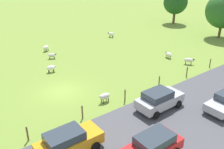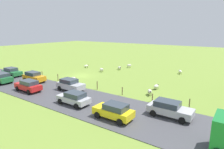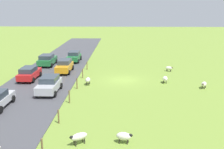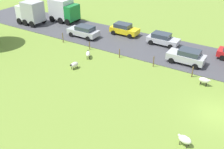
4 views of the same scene
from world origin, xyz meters
name	(u,v)px [view 2 (image 2 of 4)]	position (x,y,z in m)	size (l,w,h in m)	color
ground_plane	(81,76)	(0.00, 0.00, 0.00)	(160.00, 160.00, 0.00)	olive
road_strip	(37,88)	(9.57, 0.00, 0.03)	(8.00, 80.00, 0.06)	#47474C
sheep_0	(180,71)	(-12.15, 14.95, 0.54)	(1.07, 0.95, 0.82)	white
sheep_1	(119,68)	(-8.76, 2.98, 0.47)	(0.91, 1.13, 0.73)	silver
sheep_2	(74,79)	(3.97, 2.13, 0.57)	(0.55, 1.12, 0.84)	silver
sheep_3	(86,66)	(-6.29, -4.41, 0.47)	(1.06, 0.87, 0.70)	white
sheep_4	(102,69)	(-4.87, 1.12, 0.52)	(0.71, 1.12, 0.80)	white
sheep_5	(129,65)	(-11.97, 3.55, 0.53)	(0.96, 1.09, 0.81)	silver
sheep_6	(150,91)	(2.93, 15.26, 0.54)	(1.21, 1.05, 0.79)	silver
sheep_7	(156,86)	(0.03, 14.99, 0.48)	(1.13, 0.70, 0.75)	silver
fence_post_0	(42,74)	(4.97, -5.01, 0.57)	(0.12, 0.12, 1.14)	brown
fence_post_1	(58,77)	(4.97, -0.71, 0.59)	(0.12, 0.12, 1.18)	brown
fence_post_2	(76,81)	(4.97, 3.60, 0.59)	(0.12, 0.12, 1.18)	brown
fence_post_3	(97,85)	(4.97, 7.91, 0.62)	(0.12, 0.12, 1.25)	brown
fence_post_4	(122,91)	(4.97, 12.21, 0.56)	(0.12, 0.12, 1.11)	brown
fence_post_5	(152,98)	(4.97, 16.52, 0.52)	(0.12, 0.12, 1.04)	brown
fence_post_6	(189,104)	(4.97, 20.83, 0.65)	(0.12, 0.12, 1.29)	brown
car_0	(1,78)	(11.17, -7.29, 0.91)	(2.16, 4.45, 1.64)	#237238
car_1	(34,77)	(7.76, -3.35, 0.92)	(1.93, 4.19, 1.66)	orange
car_2	(70,84)	(7.58, 5.08, 0.91)	(2.04, 4.13, 1.65)	#B7B7BC
car_3	(74,98)	(11.08, 9.38, 0.84)	(1.97, 4.08, 1.50)	#B7B7BC
car_4	(114,111)	(11.52, 15.31, 0.88)	(1.95, 4.01, 1.58)	yellow
car_5	(28,85)	(11.21, 0.49, 0.88)	(1.94, 4.26, 1.59)	red
car_6	(169,109)	(7.90, 19.60, 0.88)	(2.06, 4.39, 1.58)	#B7B7BC
car_7	(12,72)	(7.71, -10.31, 0.87)	(2.00, 4.14, 1.56)	#237238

